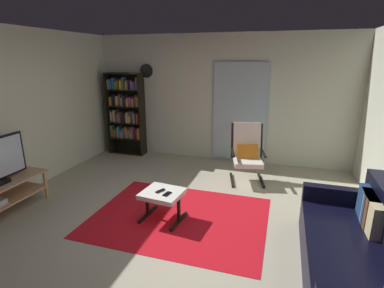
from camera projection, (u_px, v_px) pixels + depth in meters
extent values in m
plane|color=#B7AE96|center=(169.00, 227.00, 3.86)|extent=(7.02, 7.02, 0.00)
cube|color=silver|center=(219.00, 99.00, 6.15)|extent=(5.60, 0.06, 2.60)
cube|color=silver|center=(240.00, 113.00, 6.03)|extent=(1.10, 0.01, 2.00)
cube|color=red|center=(179.00, 217.00, 4.12)|extent=(2.36, 1.82, 0.01)
cylinder|color=tan|center=(46.00, 185.00, 4.59)|extent=(0.05, 0.05, 0.46)
cylinder|color=tan|center=(26.00, 182.00, 4.70)|extent=(0.05, 0.05, 0.46)
cube|color=black|center=(110.00, 113.00, 6.73)|extent=(0.02, 0.30, 1.81)
cube|color=black|center=(142.00, 115.00, 6.50)|extent=(0.02, 0.30, 1.81)
cube|color=black|center=(129.00, 113.00, 6.75)|extent=(0.82, 0.02, 1.81)
cube|color=black|center=(128.00, 152.00, 6.87)|extent=(0.79, 0.28, 0.02)
cube|color=black|center=(127.00, 138.00, 6.77)|extent=(0.79, 0.28, 0.02)
cube|color=black|center=(126.00, 122.00, 6.67)|extent=(0.79, 0.28, 0.02)
cube|color=black|center=(125.00, 106.00, 6.57)|extent=(0.79, 0.28, 0.02)
cube|color=black|center=(124.00, 90.00, 6.46)|extent=(0.79, 0.28, 0.02)
cube|color=black|center=(123.00, 74.00, 6.37)|extent=(0.79, 0.28, 0.02)
cube|color=teal|center=(113.00, 131.00, 6.85)|extent=(0.02, 0.19, 0.27)
cube|color=brown|center=(114.00, 133.00, 6.82)|extent=(0.03, 0.17, 0.18)
cube|color=#3F8540|center=(115.00, 133.00, 6.83)|extent=(0.03, 0.13, 0.18)
cube|color=#D03B3A|center=(117.00, 133.00, 6.83)|extent=(0.04, 0.13, 0.16)
cube|color=black|center=(119.00, 133.00, 6.82)|extent=(0.03, 0.11, 0.18)
cube|color=teal|center=(120.00, 131.00, 6.79)|extent=(0.04, 0.21, 0.25)
cube|color=#3957A2|center=(121.00, 133.00, 6.78)|extent=(0.02, 0.16, 0.20)
cube|color=#A9912F|center=(124.00, 134.00, 6.79)|extent=(0.04, 0.22, 0.16)
cube|color=#3E6CB6|center=(124.00, 133.00, 6.75)|extent=(0.02, 0.21, 0.22)
cube|color=red|center=(126.00, 132.00, 6.73)|extent=(0.03, 0.10, 0.25)
cube|color=orange|center=(128.00, 133.00, 6.75)|extent=(0.02, 0.16, 0.22)
cube|color=teal|center=(129.00, 134.00, 6.74)|extent=(0.02, 0.17, 0.16)
cube|color=beige|center=(130.00, 134.00, 6.74)|extent=(0.02, 0.10, 0.17)
cube|color=brown|center=(131.00, 132.00, 6.71)|extent=(0.03, 0.11, 0.26)
cube|color=orange|center=(133.00, 134.00, 6.71)|extent=(0.02, 0.20, 0.16)
cube|color=#9E4886|center=(134.00, 133.00, 6.67)|extent=(0.03, 0.18, 0.26)
cube|color=#27292D|center=(136.00, 132.00, 6.67)|extent=(0.04, 0.17, 0.27)
cube|color=red|center=(138.00, 134.00, 6.66)|extent=(0.03, 0.14, 0.22)
cube|color=#A03583|center=(139.00, 133.00, 6.66)|extent=(0.03, 0.16, 0.23)
cube|color=orange|center=(141.00, 133.00, 6.63)|extent=(0.03, 0.23, 0.26)
cube|color=#437E3C|center=(112.00, 115.00, 6.75)|extent=(0.02, 0.13, 0.25)
cube|color=#BDBBA0|center=(113.00, 116.00, 6.74)|extent=(0.02, 0.21, 0.21)
cube|color=orange|center=(114.00, 118.00, 6.73)|extent=(0.04, 0.10, 0.16)
cube|color=beige|center=(116.00, 116.00, 6.72)|extent=(0.04, 0.23, 0.26)
cube|color=brown|center=(117.00, 116.00, 6.68)|extent=(0.02, 0.17, 0.25)
cube|color=#356CB3|center=(118.00, 118.00, 6.69)|extent=(0.03, 0.15, 0.17)
cube|color=#919F26|center=(120.00, 118.00, 6.68)|extent=(0.03, 0.20, 0.18)
cube|color=brown|center=(121.00, 117.00, 6.65)|extent=(0.03, 0.23, 0.23)
cube|color=black|center=(123.00, 117.00, 6.66)|extent=(0.03, 0.19, 0.21)
cube|color=#20182E|center=(125.00, 118.00, 6.65)|extent=(0.02, 0.18, 0.20)
cube|color=#559C9E|center=(127.00, 118.00, 6.65)|extent=(0.03, 0.11, 0.16)
cube|color=#57978D|center=(128.00, 117.00, 6.63)|extent=(0.02, 0.16, 0.22)
cube|color=beige|center=(129.00, 117.00, 6.61)|extent=(0.02, 0.21, 0.23)
cube|color=orange|center=(130.00, 119.00, 6.62)|extent=(0.04, 0.23, 0.17)
cube|color=#A0923D|center=(131.00, 119.00, 6.59)|extent=(0.03, 0.24, 0.16)
cube|color=#943885|center=(133.00, 117.00, 6.57)|extent=(0.03, 0.10, 0.26)
cube|color=teal|center=(135.00, 118.00, 6.57)|extent=(0.03, 0.14, 0.22)
cube|color=teal|center=(136.00, 118.00, 6.56)|extent=(0.03, 0.22, 0.22)
cube|color=red|center=(138.00, 118.00, 6.57)|extent=(0.02, 0.12, 0.19)
cube|color=red|center=(139.00, 118.00, 6.55)|extent=(0.04, 0.18, 0.20)
cube|color=teal|center=(141.00, 119.00, 6.55)|extent=(0.02, 0.14, 0.18)
cube|color=teal|center=(111.00, 101.00, 6.65)|extent=(0.04, 0.11, 0.19)
cube|color=orange|center=(112.00, 101.00, 6.61)|extent=(0.03, 0.16, 0.18)
cube|color=black|center=(114.00, 100.00, 6.59)|extent=(0.03, 0.12, 0.25)
cube|color=#1F2D2C|center=(116.00, 102.00, 6.61)|extent=(0.02, 0.11, 0.16)
cube|color=#5D9397|center=(117.00, 101.00, 6.61)|extent=(0.02, 0.14, 0.21)
cube|color=gold|center=(118.00, 101.00, 6.58)|extent=(0.04, 0.14, 0.21)
cube|color=brown|center=(120.00, 100.00, 6.56)|extent=(0.04, 0.11, 0.26)
cube|color=#2D5DA3|center=(122.00, 102.00, 6.54)|extent=(0.03, 0.14, 0.19)
cube|color=beige|center=(124.00, 102.00, 6.53)|extent=(0.03, 0.19, 0.18)
cube|color=#2E2133|center=(125.00, 101.00, 6.51)|extent=(0.04, 0.24, 0.25)
cube|color=#3B68A9|center=(128.00, 103.00, 6.54)|extent=(0.04, 0.19, 0.15)
cube|color=orange|center=(129.00, 102.00, 6.50)|extent=(0.03, 0.22, 0.19)
cube|color=#9B4184|center=(131.00, 102.00, 6.49)|extent=(0.03, 0.17, 0.21)
cube|color=red|center=(133.00, 103.00, 6.48)|extent=(0.03, 0.16, 0.17)
cube|color=beige|center=(134.00, 102.00, 6.46)|extent=(0.02, 0.16, 0.18)
cube|color=#2B2033|center=(136.00, 102.00, 6.48)|extent=(0.03, 0.14, 0.20)
cube|color=#C93D29|center=(136.00, 101.00, 6.43)|extent=(0.02, 0.14, 0.26)
cube|color=#9B9B3D|center=(139.00, 102.00, 6.45)|extent=(0.04, 0.19, 0.22)
cube|color=orange|center=(109.00, 84.00, 6.53)|extent=(0.03, 0.16, 0.21)
cube|color=teal|center=(111.00, 84.00, 6.52)|extent=(0.03, 0.22, 0.21)
cube|color=#3861A6|center=(112.00, 85.00, 6.51)|extent=(0.03, 0.17, 0.18)
cube|color=#2D5FAF|center=(114.00, 83.00, 6.50)|extent=(0.02, 0.14, 0.25)
cube|color=#3664B6|center=(115.00, 83.00, 6.50)|extent=(0.02, 0.18, 0.25)
cube|color=#3A8949|center=(116.00, 85.00, 6.49)|extent=(0.02, 0.16, 0.16)
cube|color=olive|center=(118.00, 85.00, 6.49)|extent=(0.02, 0.18, 0.19)
cube|color=#A58C2B|center=(119.00, 85.00, 6.46)|extent=(0.02, 0.10, 0.20)
cube|color=red|center=(121.00, 84.00, 6.47)|extent=(0.04, 0.14, 0.22)
cube|color=gold|center=(123.00, 85.00, 6.43)|extent=(0.03, 0.23, 0.19)
cube|color=teal|center=(124.00, 84.00, 6.41)|extent=(0.02, 0.16, 0.26)
cube|color=orange|center=(126.00, 85.00, 6.44)|extent=(0.02, 0.14, 0.17)
cube|color=teal|center=(128.00, 85.00, 6.43)|extent=(0.03, 0.15, 0.20)
cube|color=olive|center=(128.00, 85.00, 6.39)|extent=(0.03, 0.20, 0.19)
cube|color=#241E31|center=(130.00, 85.00, 6.38)|extent=(0.02, 0.17, 0.18)
cube|color=#9F4594|center=(132.00, 85.00, 6.38)|extent=(0.03, 0.12, 0.19)
cube|color=#954893|center=(133.00, 86.00, 6.36)|extent=(0.03, 0.12, 0.17)
cube|color=#2C63B1|center=(135.00, 86.00, 6.36)|extent=(0.04, 0.16, 0.16)
cube|color=#A58C32|center=(137.00, 84.00, 6.33)|extent=(0.02, 0.13, 0.26)
cube|color=brown|center=(139.00, 85.00, 6.34)|extent=(0.02, 0.19, 0.22)
cube|color=black|center=(351.00, 264.00, 2.88)|extent=(0.87, 1.98, 0.40)
cube|color=black|center=(340.00, 196.00, 3.64)|extent=(0.87, 0.14, 0.20)
cube|color=navy|center=(367.00, 204.00, 3.27)|extent=(0.16, 0.39, 0.34)
cube|color=brown|center=(370.00, 209.00, 3.17)|extent=(0.16, 0.39, 0.34)
cube|color=beige|center=(374.00, 217.00, 3.02)|extent=(0.15, 0.38, 0.34)
cube|color=black|center=(261.00, 180.00, 5.28)|extent=(0.18, 0.59, 0.04)
cube|color=black|center=(261.00, 141.00, 5.34)|extent=(0.08, 0.18, 0.63)
cube|color=black|center=(263.00, 152.00, 5.15)|extent=(0.16, 0.51, 0.03)
cube|color=black|center=(232.00, 180.00, 5.31)|extent=(0.18, 0.59, 0.04)
cube|color=black|center=(232.00, 140.00, 5.37)|extent=(0.08, 0.18, 0.63)
cube|color=black|center=(233.00, 152.00, 5.18)|extent=(0.16, 0.51, 0.03)
cube|color=white|center=(248.00, 162.00, 5.18)|extent=(0.59, 0.62, 0.08)
cube|color=white|center=(247.00, 139.00, 5.33)|extent=(0.51, 0.30, 0.60)
cube|color=orange|center=(247.00, 153.00, 5.24)|extent=(0.39, 0.27, 0.34)
cube|color=white|center=(162.00, 194.00, 3.95)|extent=(0.57, 0.53, 0.06)
cube|color=black|center=(148.00, 214.00, 4.15)|extent=(0.09, 0.48, 0.04)
cube|color=black|center=(147.00, 203.00, 4.10)|extent=(0.04, 0.04, 0.35)
cube|color=black|center=(179.00, 221.00, 3.97)|extent=(0.09, 0.48, 0.04)
cube|color=black|center=(179.00, 210.00, 3.92)|extent=(0.04, 0.04, 0.35)
cube|color=black|center=(160.00, 191.00, 3.94)|extent=(0.10, 0.15, 0.02)
cube|color=black|center=(167.00, 194.00, 3.86)|extent=(0.09, 0.15, 0.01)
cylinder|color=silver|center=(147.00, 71.00, 6.38)|extent=(0.28, 0.02, 0.28)
cylinder|color=black|center=(147.00, 71.00, 6.37)|extent=(0.29, 0.01, 0.29)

